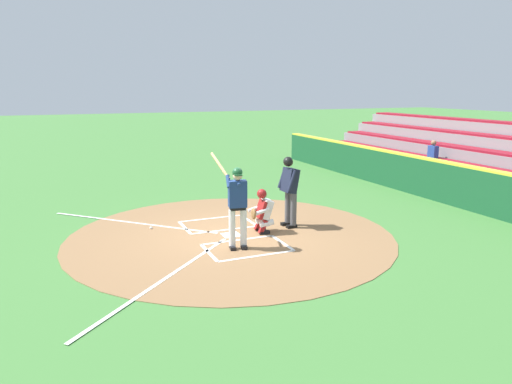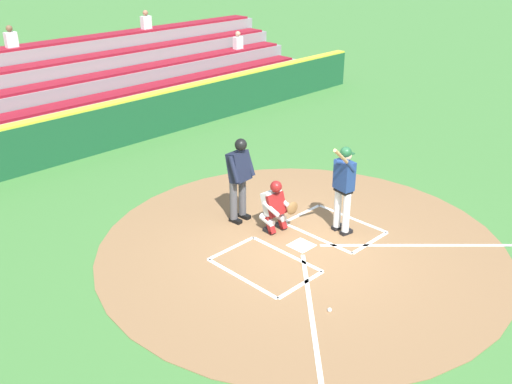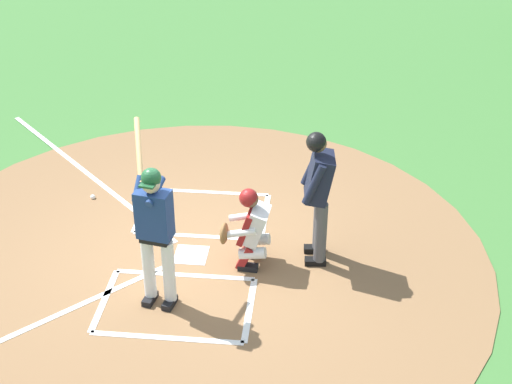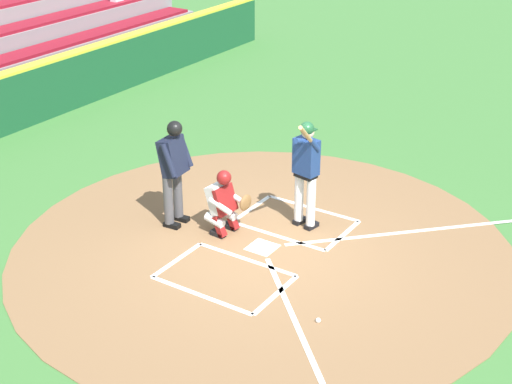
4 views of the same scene
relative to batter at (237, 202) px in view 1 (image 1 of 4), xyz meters
name	(u,v)px [view 1 (image 1 of 4)]	position (x,y,z in m)	size (l,w,h in m)	color
ground_plane	(231,235)	(0.99, -0.21, -1.10)	(120.00, 120.00, 0.00)	#427A38
dirt_circle	(231,235)	(0.99, -0.21, -1.09)	(8.00, 8.00, 0.01)	olive
home_plate_and_chalk	(197,239)	(0.99, 0.67, -1.08)	(7.93, 4.91, 0.01)	white
batter	(237,202)	(0.00, 0.00, 0.00)	(1.03, 0.58, 2.13)	white
catcher	(263,210)	(0.88, -1.01, -0.51)	(0.59, 0.64, 1.13)	black
plate_umpire	(290,187)	(1.09, -1.87, -0.02)	(0.60, 0.44, 1.86)	#4C4C51
baseball	(151,228)	(2.29, 1.52, -1.06)	(0.07, 0.07, 0.07)	white
backstop_wall	(462,186)	(0.99, -7.71, -0.45)	(22.00, 0.36, 1.31)	#19512D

